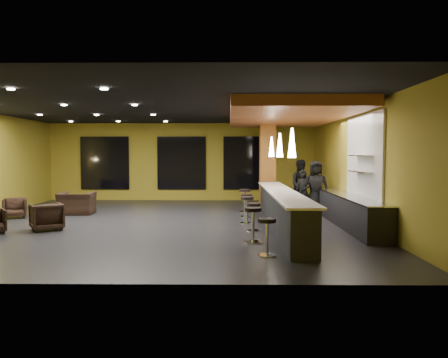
{
  "coord_description": "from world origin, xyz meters",
  "views": [
    {
      "loc": [
        2.17,
        -13.35,
        2.07
      ],
      "look_at": [
        2.0,
        0.5,
        1.3
      ],
      "focal_mm": 35.0,
      "sensor_mm": 36.0,
      "label": 1
    }
  ],
  "objects_px": {
    "prep_counter": "(347,210)",
    "armchair_c": "(15,208)",
    "staff_a": "(303,192)",
    "staff_c": "(316,187)",
    "column": "(267,163)",
    "armchair_b": "(47,217)",
    "bar_stool_1": "(253,220)",
    "bar_counter": "(281,210)",
    "bar_stool_0": "(267,232)",
    "bar_stool_5": "(245,197)",
    "bar_stool_4": "(246,202)",
    "pendant_1": "(280,145)",
    "bar_stool_2": "(253,213)",
    "pendant_0": "(292,143)",
    "armchair_d": "(77,203)",
    "bar_stool_3": "(247,206)",
    "pendant_2": "(272,147)",
    "staff_b": "(302,185)"
  },
  "relations": [
    {
      "from": "prep_counter",
      "to": "armchair_c",
      "type": "bearing_deg",
      "value": 173.13
    },
    {
      "from": "staff_a",
      "to": "staff_c",
      "type": "xyz_separation_m",
      "value": [
        0.43,
        -0.04,
        0.16
      ]
    },
    {
      "from": "column",
      "to": "armchair_c",
      "type": "bearing_deg",
      "value": -161.58
    },
    {
      "from": "armchair_b",
      "to": "bar_stool_1",
      "type": "xyz_separation_m",
      "value": [
        5.57,
        -1.67,
        0.16
      ]
    },
    {
      "from": "bar_counter",
      "to": "bar_stool_0",
      "type": "xyz_separation_m",
      "value": [
        -0.71,
        -3.53,
        -0.0
      ]
    },
    {
      "from": "prep_counter",
      "to": "staff_a",
      "type": "height_order",
      "value": "staff_a"
    },
    {
      "from": "armchair_c",
      "to": "bar_stool_5",
      "type": "distance_m",
      "value": 7.74
    },
    {
      "from": "bar_stool_4",
      "to": "pendant_1",
      "type": "bearing_deg",
      "value": -59.57
    },
    {
      "from": "armchair_c",
      "to": "bar_stool_2",
      "type": "relative_size",
      "value": 0.94
    },
    {
      "from": "pendant_0",
      "to": "armchair_c",
      "type": "distance_m",
      "value": 9.52
    },
    {
      "from": "prep_counter",
      "to": "bar_stool_1",
      "type": "xyz_separation_m",
      "value": [
        -2.93,
        -2.69,
        0.1
      ]
    },
    {
      "from": "staff_a",
      "to": "staff_c",
      "type": "height_order",
      "value": "staff_c"
    },
    {
      "from": "pendant_0",
      "to": "pendant_1",
      "type": "xyz_separation_m",
      "value": [
        0.0,
        2.5,
        0.0
      ]
    },
    {
      "from": "bar_stool_4",
      "to": "armchair_d",
      "type": "bearing_deg",
      "value": 173.63
    },
    {
      "from": "armchair_b",
      "to": "bar_stool_0",
      "type": "xyz_separation_m",
      "value": [
        5.79,
        -3.01,
        0.12
      ]
    },
    {
      "from": "bar_stool_0",
      "to": "bar_stool_5",
      "type": "bearing_deg",
      "value": 91.76
    },
    {
      "from": "prep_counter",
      "to": "bar_stool_3",
      "type": "xyz_separation_m",
      "value": [
        -2.95,
        0.19,
        0.09
      ]
    },
    {
      "from": "bar_stool_4",
      "to": "pendant_2",
      "type": "bearing_deg",
      "value": 46.11
    },
    {
      "from": "bar_stool_2",
      "to": "bar_stool_4",
      "type": "bearing_deg",
      "value": 91.85
    },
    {
      "from": "armchair_b",
      "to": "armchair_c",
      "type": "bearing_deg",
      "value": -81.97
    },
    {
      "from": "armchair_d",
      "to": "bar_stool_3",
      "type": "xyz_separation_m",
      "value": [
        5.85,
        -2.02,
        0.14
      ]
    },
    {
      "from": "pendant_1",
      "to": "bar_stool_0",
      "type": "xyz_separation_m",
      "value": [
        -0.71,
        -4.03,
        -1.85
      ]
    },
    {
      "from": "pendant_1",
      "to": "staff_b",
      "type": "xyz_separation_m",
      "value": [
        1.19,
        3.18,
        -1.41
      ]
    },
    {
      "from": "bar_counter",
      "to": "bar_stool_4",
      "type": "bearing_deg",
      "value": 113.96
    },
    {
      "from": "column",
      "to": "bar_stool_2",
      "type": "xyz_separation_m",
      "value": [
        -0.83,
        -5.21,
        -1.26
      ]
    },
    {
      "from": "staff_b",
      "to": "bar_stool_1",
      "type": "relative_size",
      "value": 2.27
    },
    {
      "from": "pendant_1",
      "to": "bar_stool_5",
      "type": "height_order",
      "value": "pendant_1"
    },
    {
      "from": "column",
      "to": "bar_stool_4",
      "type": "bearing_deg",
      "value": -109.69
    },
    {
      "from": "armchair_d",
      "to": "bar_stool_0",
      "type": "height_order",
      "value": "bar_stool_0"
    },
    {
      "from": "pendant_0",
      "to": "bar_stool_0",
      "type": "bearing_deg",
      "value": -115.04
    },
    {
      "from": "bar_stool_5",
      "to": "staff_a",
      "type": "bearing_deg",
      "value": -9.39
    },
    {
      "from": "column",
      "to": "bar_stool_1",
      "type": "xyz_separation_m",
      "value": [
        -0.93,
        -6.79,
        -1.22
      ]
    },
    {
      "from": "pendant_1",
      "to": "armchair_d",
      "type": "relative_size",
      "value": 0.6
    },
    {
      "from": "prep_counter",
      "to": "staff_c",
      "type": "relative_size",
      "value": 3.21
    },
    {
      "from": "armchair_b",
      "to": "bar_stool_1",
      "type": "distance_m",
      "value": 5.82
    },
    {
      "from": "prep_counter",
      "to": "bar_stool_2",
      "type": "height_order",
      "value": "prep_counter"
    },
    {
      "from": "column",
      "to": "bar_stool_3",
      "type": "height_order",
      "value": "column"
    },
    {
      "from": "staff_a",
      "to": "bar_stool_2",
      "type": "bearing_deg",
      "value": -99.43
    },
    {
      "from": "bar_stool_2",
      "to": "staff_b",
      "type": "bearing_deg",
      "value": 64.9
    },
    {
      "from": "column",
      "to": "bar_stool_1",
      "type": "height_order",
      "value": "column"
    },
    {
      "from": "column",
      "to": "bar_stool_2",
      "type": "height_order",
      "value": "column"
    },
    {
      "from": "staff_b",
      "to": "staff_c",
      "type": "xyz_separation_m",
      "value": [
        0.36,
        -0.76,
        -0.01
      ]
    },
    {
      "from": "pendant_2",
      "to": "armchair_b",
      "type": "xyz_separation_m",
      "value": [
        -6.5,
        -3.51,
        -1.98
      ]
    },
    {
      "from": "pendant_2",
      "to": "bar_stool_2",
      "type": "distance_m",
      "value": 4.15
    },
    {
      "from": "bar_counter",
      "to": "armchair_d",
      "type": "relative_size",
      "value": 6.83
    },
    {
      "from": "staff_c",
      "to": "bar_counter",
      "type": "bearing_deg",
      "value": -115.93
    },
    {
      "from": "staff_b",
      "to": "bar_stool_4",
      "type": "xyz_separation_m",
      "value": [
        -2.1,
        -1.63,
        -0.45
      ]
    },
    {
      "from": "staff_a",
      "to": "bar_stool_1",
      "type": "distance_m",
      "value": 5.55
    },
    {
      "from": "bar_counter",
      "to": "bar_stool_5",
      "type": "xyz_separation_m",
      "value": [
        -0.92,
        3.31,
        0.03
      ]
    },
    {
      "from": "staff_c",
      "to": "armchair_d",
      "type": "xyz_separation_m",
      "value": [
        -8.35,
        -0.22,
        -0.55
      ]
    }
  ]
}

